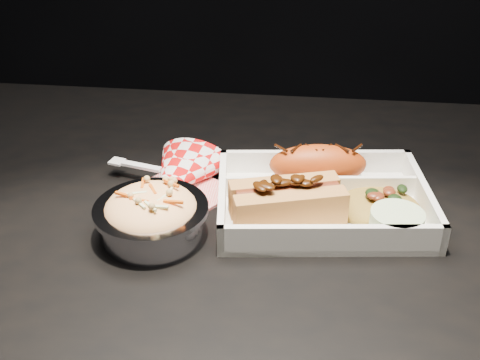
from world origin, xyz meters
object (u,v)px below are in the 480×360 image
Objects in this scene: hotdog at (287,199)px; foil_coleslaw_cup at (151,214)px; napkin_fork at (178,176)px; dining_table at (274,286)px; food_tray at (322,203)px; fried_pastry at (318,164)px.

hotdog and foil_coleslaw_cup have the same top height.
dining_table is at bearing -15.37° from napkin_fork.
napkin_fork is (-0.18, 0.03, 0.01)m from food_tray.
napkin_fork is at bearing 138.50° from hotdog.
napkin_fork is (-0.14, 0.07, -0.02)m from hotdog.
food_tray reaches higher than dining_table.
food_tray is 2.09× the size of foil_coleslaw_cup.
hotdog is 0.79× the size of napkin_fork.
foil_coleslaw_cup is at bearing -144.71° from fried_pastry.
foil_coleslaw_cup is (-0.14, -0.04, 0.12)m from dining_table.
dining_table is 8.49× the size of hotdog.
dining_table is 4.45× the size of food_tray.
food_tray is 0.06m from hotdog.
food_tray is at bearing 20.88° from hotdog.
dining_table is 9.28× the size of foil_coleslaw_cup.
foil_coleslaw_cup reaches higher than dining_table.
food_tray is (0.05, 0.04, 0.10)m from dining_table.
napkin_fork is at bearing 150.62° from dining_table.
hotdog is at bearing -149.23° from food_tray.
napkin_fork reaches higher than fried_pastry.
napkin_fork is (-0.18, -0.02, -0.02)m from fried_pastry.
dining_table is at bearing 14.59° from foil_coleslaw_cup.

